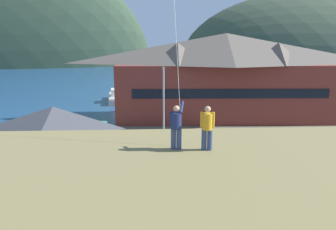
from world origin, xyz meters
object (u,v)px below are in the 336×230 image
harbor_lodge (225,74)px  storage_shed_near_lot (55,141)px  moored_boat_wharfside (117,97)px  parked_car_mid_row_far (133,175)px  wharf_dock (139,100)px  parked_car_front_row_end (275,142)px  person_companion (207,127)px  parked_car_corner_spot (129,152)px  parking_light_pole (164,101)px  storage_shed_waterside (188,101)px  parked_car_front_row_red (209,145)px  person_kite_flyer (176,125)px

harbor_lodge → storage_shed_near_lot: size_ratio=3.73×
harbor_lodge → moored_boat_wharfside: 19.93m
parked_car_mid_row_far → wharf_dock: bearing=91.0°
parked_car_front_row_end → person_companion: (-9.05, -16.38, 5.88)m
person_companion → moored_boat_wharfside: bearing=100.2°
wharf_dock → parked_car_corner_spot: size_ratio=2.97×
parked_car_corner_spot → parking_light_pole: 6.84m
harbor_lodge → parked_car_corner_spot: 19.94m
parked_car_front_row_end → person_companion: person_companion is taller
storage_shed_near_lot → storage_shed_waterside: size_ratio=1.26×
storage_shed_near_lot → parked_car_front_row_red: (12.15, 3.68, -1.72)m
moored_boat_wharfside → parked_car_front_row_red: size_ratio=1.91×
parking_light_pole → person_kite_flyer: person_kite_flyer is taller
harbor_lodge → parking_light_pole: 13.49m
parked_car_front_row_red → parked_car_corner_spot: same height
parked_car_mid_row_far → parking_light_pole: 10.78m
harbor_lodge → person_kite_flyer: 31.05m
parked_car_mid_row_far → person_kite_flyer: bearing=-76.1°
parked_car_front_row_red → parked_car_mid_row_far: size_ratio=0.99×
harbor_lodge → parking_light_pole: (-8.20, -10.64, -1.33)m
parked_car_corner_spot → parked_car_front_row_red: bearing=12.3°
parking_light_pole → person_companion: bearing=-87.3°
storage_shed_near_lot → person_companion: person_companion is taller
storage_shed_near_lot → parked_car_mid_row_far: bearing=-24.2°
harbor_lodge → parked_car_mid_row_far: size_ratio=6.66×
storage_shed_near_lot → parked_car_front_row_red: bearing=16.8°
storage_shed_waterside → moored_boat_wharfside: 16.13m
moored_boat_wharfside → parked_car_corner_spot: moored_boat_wharfside is taller
moored_boat_wharfside → storage_shed_near_lot: bearing=-93.1°
storage_shed_near_lot → parked_car_mid_row_far: size_ratio=1.79×
parked_car_corner_spot → storage_shed_near_lot: bearing=-157.5°
parked_car_front_row_red → wharf_dock: bearing=105.0°
harbor_lodge → storage_shed_waterside: bearing=-178.7°
harbor_lodge → moored_boat_wharfside: size_ratio=3.52×
parked_car_front_row_end → parking_light_pole: bearing=163.2°
moored_boat_wharfside → person_kite_flyer: person_kite_flyer is taller
parked_car_mid_row_far → parked_car_front_row_end: bearing=29.0°
parked_car_front_row_red → storage_shed_waterside: bearing=91.2°
storage_shed_near_lot → moored_boat_wharfside: 30.37m
storage_shed_near_lot → parked_car_mid_row_far: (5.80, -2.61, -1.72)m
wharf_dock → parked_car_front_row_end: bearing=-62.5°
storage_shed_waterside → moored_boat_wharfside: (-10.21, 12.38, -1.61)m
storage_shed_waterside → parked_car_front_row_end: 15.06m
parked_car_front_row_end → person_companion: bearing=-118.9°
parked_car_front_row_red → parked_car_front_row_end: size_ratio=1.01×
parked_car_mid_row_far → parking_light_pole: parking_light_pole is taller
harbor_lodge → wharf_dock: (-11.27, 11.45, -5.32)m
storage_shed_near_lot → parked_car_front_row_end: (18.31, 4.33, -1.72)m
storage_shed_near_lot → storage_shed_waterside: (11.85, 17.88, -0.45)m
parked_car_front_row_red → person_companion: 17.04m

